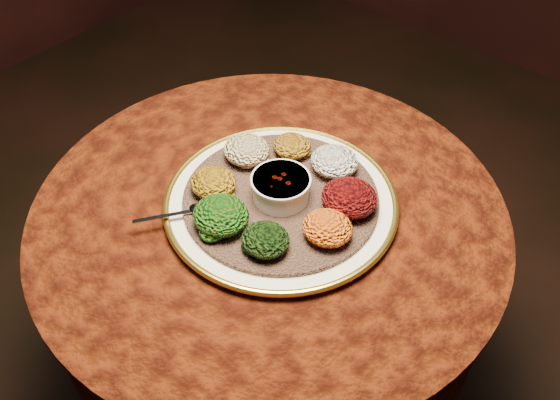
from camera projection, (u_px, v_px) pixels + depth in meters
The scene contains 13 objects.
table at pixel (270, 265), 1.38m from camera, with size 0.96×0.96×0.73m.
platter at pixel (281, 202), 1.25m from camera, with size 0.51×0.51×0.02m.
injera at pixel (281, 199), 1.24m from camera, with size 0.39×0.39×0.01m, color brown.
stew_bowl at pixel (281, 186), 1.22m from camera, with size 0.12×0.12×0.05m.
spoon at pixel (193, 211), 1.20m from camera, with size 0.10×0.12×0.01m.
portion_ayib at pixel (334, 161), 1.27m from camera, with size 0.10×0.09×0.05m, color white.
portion_kitfo at pixel (349, 198), 1.20m from camera, with size 0.11×0.10×0.05m, color black.
portion_tikil at pixel (327, 228), 1.15m from camera, with size 0.10×0.09×0.05m, color #A4630D.
portion_gomen at pixel (266, 240), 1.13m from camera, with size 0.09×0.09×0.04m, color black.
portion_mixveg at pixel (221, 215), 1.16m from camera, with size 0.11×0.10×0.05m, color #A23E0A.
portion_kik at pixel (213, 183), 1.23m from camera, with size 0.09×0.09×0.04m, color #9D760D.
portion_timatim at pixel (247, 150), 1.30m from camera, with size 0.10×0.09×0.05m, color maroon.
portion_shiro at pixel (292, 146), 1.32m from camera, with size 0.08×0.08×0.04m, color #9C6212.
Camera 1 is at (0.58, -0.65, 1.63)m, focal length 40.00 mm.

